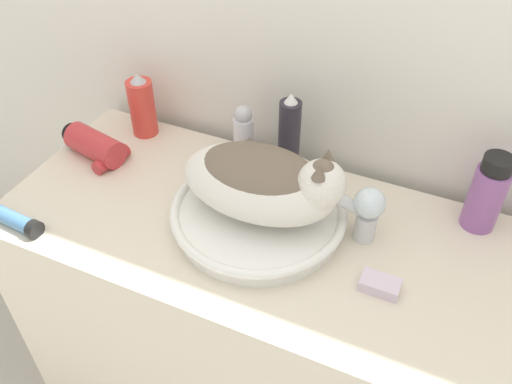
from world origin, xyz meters
TOP-DOWN VIEW (x-y plane):
  - wall_back at (0.00, 0.56)m, footprint 8.00×0.05m
  - vanity_counter at (0.00, 0.25)m, footprint 1.21×0.50m
  - sink_basin at (-0.05, 0.26)m, footprint 0.37×0.37m
  - cat at (-0.04, 0.26)m, footprint 0.34×0.28m
  - faucet at (0.16, 0.31)m, footprint 0.14×0.07m
  - deodorant_stick at (-0.17, 0.45)m, footprint 0.05×0.05m
  - spray_bottle_trigger at (-0.45, 0.45)m, footprint 0.06×0.06m
  - mouthwash_bottle at (0.37, 0.45)m, footprint 0.07×0.07m
  - hairspray_can_black at (-0.06, 0.45)m, footprint 0.05×0.05m
  - cream_tube at (-0.51, 0.04)m, footprint 0.14×0.05m
  - hair_dryer at (-0.50, 0.31)m, footprint 0.18×0.11m
  - soap_bar at (0.23, 0.19)m, footprint 0.07×0.04m

SIDE VIEW (x-z plane):
  - vanity_counter at x=0.00m, z-range 0.00..0.82m
  - soap_bar at x=0.23m, z-range 0.82..0.85m
  - cream_tube at x=-0.51m, z-range 0.82..0.86m
  - sink_basin at x=-0.05m, z-range 0.82..0.87m
  - hair_dryer at x=-0.50m, z-range 0.82..0.89m
  - deodorant_stick at x=-0.17m, z-range 0.82..0.97m
  - spray_bottle_trigger at x=-0.45m, z-range 0.82..0.98m
  - faucet at x=0.16m, z-range 0.83..0.97m
  - mouthwash_bottle at x=0.37m, z-range 0.82..0.99m
  - hairspray_can_black at x=-0.06m, z-range 0.82..1.03m
  - cat at x=-0.04m, z-range 0.86..1.03m
  - wall_back at x=0.00m, z-range 0.00..2.40m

